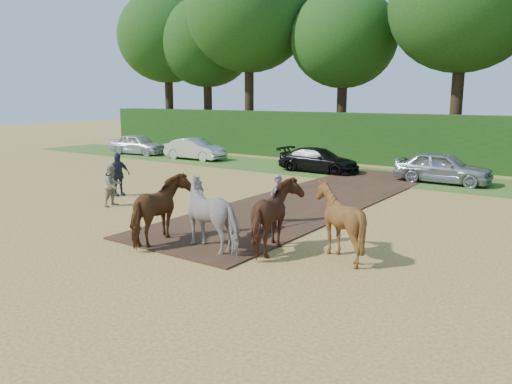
{
  "coord_description": "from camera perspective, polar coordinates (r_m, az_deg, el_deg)",
  "views": [
    {
      "loc": [
        10.74,
        -10.16,
        4.01
      ],
      "look_at": [
        2.89,
        0.9,
        1.4
      ],
      "focal_mm": 35.0,
      "sensor_mm": 36.0,
      "label": 1
    }
  ],
  "objects": [
    {
      "name": "ground",
      "position": [
        15.32,
        -10.87,
        -4.48
      ],
      "size": [
        120.0,
        120.0,
        0.0
      ],
      "primitive_type": "plane",
      "color": "gold",
      "rests_on": "ground"
    },
    {
      "name": "earth_strip",
      "position": [
        19.89,
        6.91,
        -0.74
      ],
      "size": [
        4.5,
        17.0,
        0.05
      ],
      "primitive_type": "cube",
      "color": "#472D1C",
      "rests_on": "ground"
    },
    {
      "name": "spectator_near",
      "position": [
        19.15,
        -16.06,
        0.72
      ],
      "size": [
        0.62,
        0.78,
        1.54
      ],
      "primitive_type": "imported",
      "rotation": [
        0.0,
        0.0,
        1.63
      ],
      "color": "#C2BA98",
      "rests_on": "ground"
    },
    {
      "name": "hedgerow",
      "position": [
        30.71,
        14.84,
        5.84
      ],
      "size": [
        46.0,
        1.6,
        3.0
      ],
      "primitive_type": "cube",
      "color": "#14380F",
      "rests_on": "ground"
    },
    {
      "name": "plough_team",
      "position": [
        13.14,
        -0.97,
        -2.65
      ],
      "size": [
        6.27,
        5.23,
        1.88
      ],
      "color": "brown",
      "rests_on": "ground"
    },
    {
      "name": "parked_cars",
      "position": [
        27.58,
        5.52,
        3.93
      ],
      "size": [
        30.6,
        2.71,
        1.48
      ],
      "color": "silver",
      "rests_on": "ground"
    },
    {
      "name": "treeline",
      "position": [
        34.54,
        14.68,
        18.81
      ],
      "size": [
        48.7,
        10.6,
        14.21
      ],
      "color": "#382616",
      "rests_on": "ground"
    },
    {
      "name": "grass_verge",
      "position": [
        26.74,
        11.27,
        2.09
      ],
      "size": [
        50.0,
        5.0,
        0.03
      ],
      "primitive_type": "cube",
      "color": "#38601E",
      "rests_on": "ground"
    },
    {
      "name": "spectator_far",
      "position": [
        21.07,
        -15.52,
        1.94
      ],
      "size": [
        0.7,
        1.1,
        1.75
      ],
      "primitive_type": "imported",
      "rotation": [
        0.0,
        0.0,
        1.29
      ],
      "color": "#282A36",
      "rests_on": "ground"
    }
  ]
}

